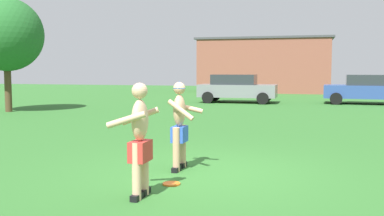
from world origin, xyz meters
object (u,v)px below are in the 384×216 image
at_px(player_in_blue, 180,122).
at_px(car_blue_mid_lot, 367,89).
at_px(car_gray_near_post, 237,88).
at_px(tree_left_field, 6,35).
at_px(player_near, 140,137).
at_px(frisbee, 171,184).

height_order(player_in_blue, car_blue_mid_lot, player_in_blue).
bearing_deg(car_gray_near_post, tree_left_field, -138.93).
bearing_deg(player_in_blue, car_blue_mid_lot, 72.59).
height_order(player_near, frisbee, player_near).
relative_size(player_near, player_in_blue, 1.02).
xyz_separation_m(player_in_blue, frisbee, (0.17, -1.07, -0.89)).
relative_size(player_in_blue, frisbee, 5.67).
bearing_deg(player_near, car_blue_mid_lot, 74.03).
xyz_separation_m(frisbee, car_gray_near_post, (-1.70, 17.59, 0.81)).
height_order(player_near, player_in_blue, player_near).
relative_size(frisbee, car_blue_mid_lot, 0.07).
relative_size(car_gray_near_post, car_blue_mid_lot, 0.98).
relative_size(car_gray_near_post, tree_left_field, 0.86).
bearing_deg(tree_left_field, car_blue_mid_lot, 28.20).
bearing_deg(frisbee, tree_left_field, 137.32).
bearing_deg(frisbee, player_near, -106.42).
distance_m(frisbee, car_gray_near_post, 17.70).
distance_m(car_blue_mid_lot, tree_left_field, 18.19).
xyz_separation_m(player_near, player_in_blue, (0.06, 1.86, 0.01)).
relative_size(player_near, tree_left_field, 0.34).
distance_m(player_near, player_in_blue, 1.86).
distance_m(player_in_blue, car_gray_near_post, 16.59).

